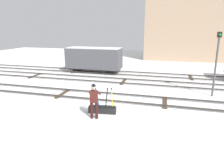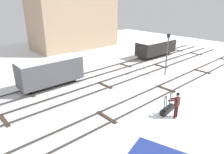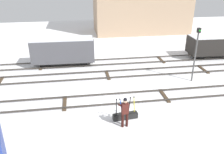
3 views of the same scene
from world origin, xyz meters
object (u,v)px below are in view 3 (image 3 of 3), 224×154
at_px(signal_post, 196,50).
at_px(switch_lever_frame, 125,115).
at_px(freight_car_mid_siding, 219,45).
at_px(rail_worker, 125,110).
at_px(freight_car_back_track, 63,50).

bearing_deg(signal_post, switch_lever_frame, -144.88).
bearing_deg(signal_post, freight_car_mid_siding, 44.22).
xyz_separation_m(signal_post, freight_car_mid_siding, (5.31, 5.17, -1.31)).
xyz_separation_m(rail_worker, freight_car_back_track, (-3.72, 10.48, 0.42)).
bearing_deg(freight_car_back_track, signal_post, -25.49).
bearing_deg(rail_worker, switch_lever_frame, 68.81).
relative_size(switch_lever_frame, freight_car_back_track, 0.27).
height_order(signal_post, freight_car_back_track, signal_post).
xyz_separation_m(rail_worker, freight_car_mid_siding, (11.99, 10.48, 0.24)).
bearing_deg(signal_post, rail_worker, -141.53).
distance_m(switch_lever_frame, rail_worker, 1.13).
distance_m(switch_lever_frame, freight_car_mid_siding, 15.32).
bearing_deg(switch_lever_frame, freight_car_mid_siding, 33.31).
height_order(rail_worker, freight_car_back_track, freight_car_back_track).
distance_m(switch_lever_frame, freight_car_back_track, 10.56).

